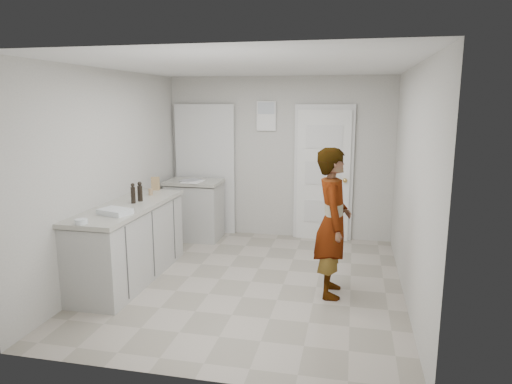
% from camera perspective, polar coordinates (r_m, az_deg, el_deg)
% --- Properties ---
extents(ground, '(4.00, 4.00, 0.00)m').
position_cam_1_polar(ground, '(5.56, -0.62, -11.14)').
color(ground, gray).
rests_on(ground, ground).
extents(room_shell, '(4.00, 4.00, 4.00)m').
position_cam_1_polar(room_shell, '(7.18, 1.43, 2.47)').
color(room_shell, beige).
rests_on(room_shell, ground).
extents(main_counter, '(0.64, 1.96, 0.93)m').
position_cam_1_polar(main_counter, '(5.72, -15.48, -6.37)').
color(main_counter, beige).
rests_on(main_counter, ground).
extents(side_counter, '(0.84, 0.61, 0.93)m').
position_cam_1_polar(side_counter, '(7.19, -7.65, -2.46)').
color(side_counter, beige).
rests_on(side_counter, ground).
extents(person, '(0.44, 0.63, 1.64)m').
position_cam_1_polar(person, '(5.05, 9.56, -3.81)').
color(person, silver).
rests_on(person, ground).
extents(cake_mix_box, '(0.12, 0.08, 0.18)m').
position_cam_1_polar(cake_mix_box, '(6.39, -12.46, 1.04)').
color(cake_mix_box, '#9C7D4E').
rests_on(cake_mix_box, main_counter).
extents(spice_jar, '(0.05, 0.05, 0.08)m').
position_cam_1_polar(spice_jar, '(6.07, -13.03, 0.01)').
color(spice_jar, tan).
rests_on(spice_jar, main_counter).
extents(oil_cruet_a, '(0.06, 0.06, 0.24)m').
position_cam_1_polar(oil_cruet_a, '(5.72, -14.31, 0.02)').
color(oil_cruet_a, black).
rests_on(oil_cruet_a, main_counter).
extents(oil_cruet_b, '(0.05, 0.05, 0.24)m').
position_cam_1_polar(oil_cruet_b, '(5.62, -15.12, -0.20)').
color(oil_cruet_b, black).
rests_on(oil_cruet_b, main_counter).
extents(baking_dish, '(0.38, 0.31, 0.06)m').
position_cam_1_polar(baking_dish, '(5.15, -17.21, -2.37)').
color(baking_dish, silver).
rests_on(baking_dish, main_counter).
extents(egg_bowl, '(0.12, 0.12, 0.05)m').
position_cam_1_polar(egg_bowl, '(4.86, -21.01, -3.46)').
color(egg_bowl, silver).
rests_on(egg_bowl, main_counter).
extents(papers, '(0.30, 0.37, 0.01)m').
position_cam_1_polar(papers, '(6.96, -7.91, 1.30)').
color(papers, white).
rests_on(papers, side_counter).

